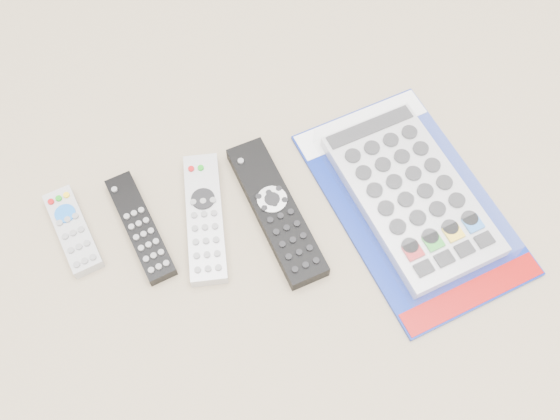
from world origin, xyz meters
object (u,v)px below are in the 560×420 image
object	(u,v)px
remote_small_grey	(73,231)
remote_silver_dvd	(205,218)
remote_large_black	(276,211)
remote_slim_black	(140,227)
jumbo_remote_packaged	(411,193)

from	to	relation	value
remote_small_grey	remote_silver_dvd	bearing A→B (deg)	-21.96
remote_silver_dvd	remote_large_black	distance (m)	0.10
remote_slim_black	remote_small_grey	bearing A→B (deg)	155.94
remote_slim_black	remote_silver_dvd	world-z (taller)	remote_silver_dvd
remote_slim_black	jumbo_remote_packaged	size ratio (longest dim) A/B	0.47
remote_slim_black	remote_large_black	distance (m)	0.19
remote_slim_black	remote_large_black	size ratio (longest dim) A/B	0.75
remote_small_grey	remote_slim_black	size ratio (longest dim) A/B	0.79
remote_silver_dvd	jumbo_remote_packaged	world-z (taller)	jumbo_remote_packaged
remote_large_black	jumbo_remote_packaged	bearing A→B (deg)	-17.44
remote_large_black	remote_silver_dvd	bearing A→B (deg)	161.59
remote_large_black	jumbo_remote_packaged	distance (m)	0.19
remote_slim_black	remote_large_black	xyz separation A→B (m)	(0.19, -0.03, 0.00)
remote_slim_black	jumbo_remote_packaged	bearing A→B (deg)	-20.34
remote_small_grey	jumbo_remote_packaged	size ratio (longest dim) A/B	0.37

